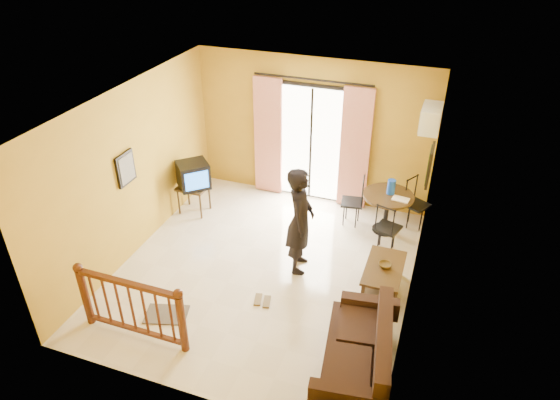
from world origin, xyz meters
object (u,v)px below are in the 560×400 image
(standing_person, at_px, (300,221))
(sofa, at_px, (361,354))
(dining_table, at_px, (388,202))
(television, at_px, (193,175))
(coffee_table, at_px, (383,275))

(standing_person, bearing_deg, sofa, -153.90)
(dining_table, bearing_deg, television, -170.42)
(dining_table, height_order, standing_person, standing_person)
(television, distance_m, sofa, 4.60)
(television, distance_m, standing_person, 2.53)
(sofa, bearing_deg, television, 136.61)
(dining_table, distance_m, sofa, 3.28)
(sofa, bearing_deg, dining_table, 86.44)
(standing_person, bearing_deg, dining_table, -48.71)
(television, height_order, dining_table, television)
(dining_table, distance_m, standing_person, 1.91)
(standing_person, bearing_deg, television, 56.50)
(television, xyz_separation_m, sofa, (3.72, -2.67, -0.49))
(dining_table, height_order, sofa, sofa)
(coffee_table, bearing_deg, standing_person, 175.49)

